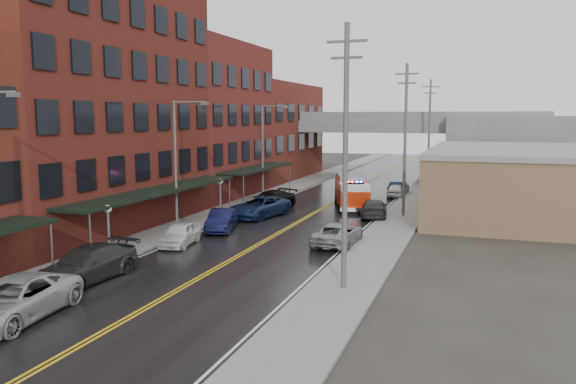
% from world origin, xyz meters
% --- Properties ---
extents(road, '(11.00, 160.00, 0.02)m').
position_xyz_m(road, '(0.00, 30.00, 0.01)').
color(road, black).
rests_on(road, ground).
extents(sidewalk_left, '(3.00, 160.00, 0.15)m').
position_xyz_m(sidewalk_left, '(-7.30, 30.00, 0.07)').
color(sidewalk_left, slate).
rests_on(sidewalk_left, ground).
extents(sidewalk_right, '(3.00, 160.00, 0.15)m').
position_xyz_m(sidewalk_right, '(7.30, 30.00, 0.07)').
color(sidewalk_right, slate).
rests_on(sidewalk_right, ground).
extents(curb_left, '(0.30, 160.00, 0.15)m').
position_xyz_m(curb_left, '(-5.65, 30.00, 0.07)').
color(curb_left, gray).
rests_on(curb_left, ground).
extents(curb_right, '(0.30, 160.00, 0.15)m').
position_xyz_m(curb_right, '(5.65, 30.00, 0.07)').
color(curb_right, gray).
rests_on(curb_right, ground).
extents(brick_building_b, '(9.00, 20.00, 18.00)m').
position_xyz_m(brick_building_b, '(-13.30, 23.00, 9.00)').
color(brick_building_b, '#5C2018').
rests_on(brick_building_b, ground).
extents(brick_building_c, '(9.00, 15.00, 15.00)m').
position_xyz_m(brick_building_c, '(-13.30, 40.50, 7.50)').
color(brick_building_c, maroon).
rests_on(brick_building_c, ground).
extents(brick_building_far, '(9.00, 20.00, 12.00)m').
position_xyz_m(brick_building_far, '(-13.30, 58.00, 6.00)').
color(brick_building_far, maroon).
rests_on(brick_building_far, ground).
extents(tan_building, '(14.00, 22.00, 5.00)m').
position_xyz_m(tan_building, '(16.00, 40.00, 2.50)').
color(tan_building, brown).
rests_on(tan_building, ground).
extents(right_far_block, '(18.00, 30.00, 8.00)m').
position_xyz_m(right_far_block, '(18.00, 70.00, 4.00)').
color(right_far_block, slate).
rests_on(right_far_block, ground).
extents(awning_1, '(2.60, 18.00, 3.09)m').
position_xyz_m(awning_1, '(-7.49, 23.00, 2.99)').
color(awning_1, black).
rests_on(awning_1, ground).
extents(awning_2, '(2.60, 13.00, 3.09)m').
position_xyz_m(awning_2, '(-7.49, 40.50, 2.99)').
color(awning_2, black).
rests_on(awning_2, ground).
extents(globe_lamp_1, '(0.44, 0.44, 3.12)m').
position_xyz_m(globe_lamp_1, '(-6.40, 16.00, 2.31)').
color(globe_lamp_1, '#59595B').
rests_on(globe_lamp_1, ground).
extents(globe_lamp_2, '(0.44, 0.44, 3.12)m').
position_xyz_m(globe_lamp_2, '(-6.40, 30.00, 2.31)').
color(globe_lamp_2, '#59595B').
rests_on(globe_lamp_2, ground).
extents(street_lamp_1, '(2.64, 0.22, 9.00)m').
position_xyz_m(street_lamp_1, '(-6.55, 24.00, 5.19)').
color(street_lamp_1, '#59595B').
rests_on(street_lamp_1, ground).
extents(street_lamp_2, '(2.64, 0.22, 9.00)m').
position_xyz_m(street_lamp_2, '(-6.55, 40.00, 5.19)').
color(street_lamp_2, '#59595B').
rests_on(street_lamp_2, ground).
extents(utility_pole_0, '(1.80, 0.24, 12.00)m').
position_xyz_m(utility_pole_0, '(7.20, 15.00, 6.31)').
color(utility_pole_0, '#59595B').
rests_on(utility_pole_0, ground).
extents(utility_pole_1, '(1.80, 0.24, 12.00)m').
position_xyz_m(utility_pole_1, '(7.20, 35.00, 6.31)').
color(utility_pole_1, '#59595B').
rests_on(utility_pole_1, ground).
extents(utility_pole_2, '(1.80, 0.24, 12.00)m').
position_xyz_m(utility_pole_2, '(7.20, 55.00, 6.31)').
color(utility_pole_2, '#59595B').
rests_on(utility_pole_2, ground).
extents(overpass, '(40.00, 10.00, 7.50)m').
position_xyz_m(overpass, '(0.00, 62.00, 5.99)').
color(overpass, slate).
rests_on(overpass, ground).
extents(fire_truck, '(4.86, 8.10, 2.82)m').
position_xyz_m(fire_truck, '(2.32, 37.95, 1.53)').
color(fire_truck, '#B32508').
rests_on(fire_truck, ground).
extents(parked_car_left_2, '(3.39, 6.23, 1.66)m').
position_xyz_m(parked_car_left_2, '(-4.11, 6.97, 0.83)').
color(parked_car_left_2, '#A9ADB1').
rests_on(parked_car_left_2, ground).
extents(parked_car_left_3, '(2.76, 5.89, 1.66)m').
position_xyz_m(parked_car_left_3, '(-4.93, 12.35, 0.83)').
color(parked_car_left_3, '#29292B').
rests_on(parked_car_left_3, ground).
extents(parked_car_left_4, '(2.34, 4.41, 1.43)m').
position_xyz_m(parked_car_left_4, '(-4.59, 20.55, 0.71)').
color(parked_car_left_4, white).
rests_on(parked_car_left_4, ground).
extents(parked_car_left_5, '(2.76, 4.87, 1.52)m').
position_xyz_m(parked_car_left_5, '(-4.03, 25.33, 0.76)').
color(parked_car_left_5, black).
rests_on(parked_car_left_5, ground).
extents(parked_car_left_6, '(4.03, 6.42, 1.65)m').
position_xyz_m(parked_car_left_6, '(-3.60, 31.21, 0.83)').
color(parked_car_left_6, '#132347').
rests_on(parked_car_left_6, ground).
extents(parked_car_left_7, '(3.68, 5.98, 1.62)m').
position_xyz_m(parked_car_left_7, '(-4.03, 34.80, 0.81)').
color(parked_car_left_7, black).
rests_on(parked_car_left_7, ground).
extents(parked_car_right_0, '(2.47, 5.18, 1.42)m').
position_xyz_m(parked_car_right_0, '(4.68, 23.80, 0.71)').
color(parked_car_right_0, gray).
rests_on(parked_car_right_0, ground).
extents(parked_car_right_1, '(2.85, 5.27, 1.45)m').
position_xyz_m(parked_car_right_1, '(5.00, 34.20, 0.72)').
color(parked_car_right_1, '#28282B').
rests_on(parked_car_right_1, ground).
extents(parked_car_right_2, '(1.62, 3.90, 1.32)m').
position_xyz_m(parked_car_right_2, '(5.00, 46.20, 0.66)').
color(parked_car_right_2, white).
rests_on(parked_car_right_2, ground).
extents(parked_car_right_3, '(1.71, 4.27, 1.38)m').
position_xyz_m(parked_car_right_3, '(5.00, 47.80, 0.69)').
color(parked_car_right_3, black).
rests_on(parked_car_right_3, ground).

